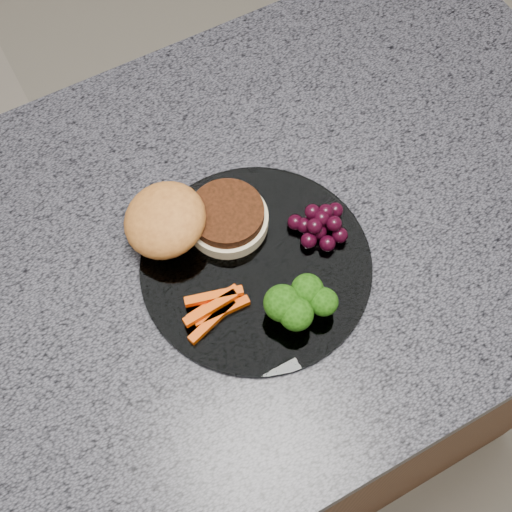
{
  "coord_description": "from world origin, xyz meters",
  "views": [
    {
      "loc": [
        -0.07,
        -0.35,
        1.62
      ],
      "look_at": [
        0.1,
        -0.04,
        0.93
      ],
      "focal_mm": 50.0,
      "sensor_mm": 36.0,
      "label": 1
    }
  ],
  "objects_px": {
    "plate": "(256,265)",
    "island_cabinet": "(191,394)",
    "burger": "(188,221)",
    "grape_bunch": "(321,224)"
  },
  "relations": [
    {
      "from": "island_cabinet",
      "to": "burger",
      "type": "bearing_deg",
      "value": 29.26
    },
    {
      "from": "plate",
      "to": "burger",
      "type": "height_order",
      "value": "burger"
    },
    {
      "from": "plate",
      "to": "burger",
      "type": "distance_m",
      "value": 0.09
    },
    {
      "from": "island_cabinet",
      "to": "plate",
      "type": "distance_m",
      "value": 0.49
    },
    {
      "from": "island_cabinet",
      "to": "burger",
      "type": "xyz_separation_m",
      "value": [
        0.06,
        0.03,
        0.5
      ]
    },
    {
      "from": "grape_bunch",
      "to": "island_cabinet",
      "type": "bearing_deg",
      "value": 167.93
    },
    {
      "from": "plate",
      "to": "grape_bunch",
      "type": "height_order",
      "value": "grape_bunch"
    },
    {
      "from": "burger",
      "to": "grape_bunch",
      "type": "relative_size",
      "value": 2.66
    },
    {
      "from": "burger",
      "to": "grape_bunch",
      "type": "distance_m",
      "value": 0.15
    },
    {
      "from": "plate",
      "to": "island_cabinet",
      "type": "bearing_deg",
      "value": 157.43
    }
  ]
}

